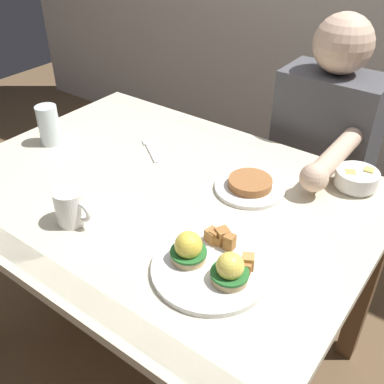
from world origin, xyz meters
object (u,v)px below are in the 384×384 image
(diner_person, at_px, (320,157))
(water_glass_near, at_px, (50,127))
(coffee_mug, at_px, (71,206))
(side_plate, at_px, (250,186))
(fork, at_px, (150,149))
(dining_table, at_px, (159,218))
(fruit_bowl, at_px, (356,179))
(eggs_benedict_plate, at_px, (211,263))

(diner_person, bearing_deg, water_glass_near, -140.06)
(coffee_mug, xyz_separation_m, water_glass_near, (-0.39, 0.25, 0.01))
(side_plate, bearing_deg, diner_person, 85.41)
(fork, distance_m, water_glass_near, 0.34)
(coffee_mug, relative_size, side_plate, 0.56)
(dining_table, relative_size, water_glass_near, 9.15)
(water_glass_near, bearing_deg, side_plate, 12.42)
(fruit_bowl, bearing_deg, eggs_benedict_plate, -105.36)
(fruit_bowl, bearing_deg, coffee_mug, -132.05)
(dining_table, relative_size, side_plate, 6.00)
(coffee_mug, bearing_deg, water_glass_near, 147.45)
(fruit_bowl, bearing_deg, fork, -163.41)
(coffee_mug, bearing_deg, fruit_bowl, 47.95)
(fork, xyz_separation_m, diner_person, (0.42, 0.44, -0.09))
(eggs_benedict_plate, distance_m, diner_person, 0.79)
(eggs_benedict_plate, xyz_separation_m, fork, (-0.47, 0.34, -0.02))
(eggs_benedict_plate, relative_size, water_glass_near, 2.06)
(eggs_benedict_plate, distance_m, coffee_mug, 0.39)
(diner_person, bearing_deg, fork, -133.30)
(eggs_benedict_plate, bearing_deg, diner_person, 94.22)
(coffee_mug, relative_size, diner_person, 0.10)
(dining_table, xyz_separation_m, water_glass_near, (-0.46, 0.00, 0.16))
(fork, bearing_deg, coffee_mug, -77.29)
(side_plate, bearing_deg, fruit_bowl, 38.67)
(water_glass_near, xyz_separation_m, side_plate, (0.68, 0.15, -0.04))
(water_glass_near, xyz_separation_m, diner_person, (0.71, 0.60, -0.15))
(water_glass_near, bearing_deg, fork, 27.54)
(water_glass_near, height_order, side_plate, water_glass_near)
(side_plate, bearing_deg, water_glass_near, -167.58)
(coffee_mug, relative_size, fork, 0.82)
(water_glass_near, relative_size, diner_person, 0.11)
(dining_table, height_order, fork, fork)
(eggs_benedict_plate, xyz_separation_m, water_glass_near, (-0.77, 0.18, 0.03))
(dining_table, relative_size, diner_person, 1.05)
(dining_table, relative_size, eggs_benedict_plate, 4.44)
(fork, bearing_deg, eggs_benedict_plate, -35.31)
(dining_table, distance_m, side_plate, 0.29)
(eggs_benedict_plate, xyz_separation_m, fruit_bowl, (0.14, 0.52, 0.01))
(dining_table, distance_m, eggs_benedict_plate, 0.38)
(fork, bearing_deg, diner_person, 46.70)
(coffee_mug, height_order, side_plate, coffee_mug)
(eggs_benedict_plate, distance_m, water_glass_near, 0.79)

